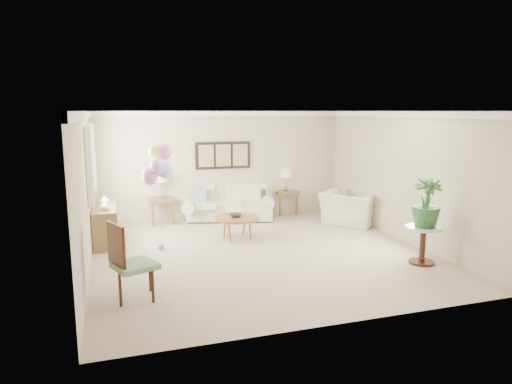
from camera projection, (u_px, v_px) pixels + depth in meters
The scene contains 18 objects.
ground_plane at pixel (262, 253), 8.46m from camera, with size 6.00×6.00×0.00m, color #B7A68F.
room_shell at pixel (255, 166), 8.23m from camera, with size 6.04×6.04×2.60m.
wall_art_triptych at pixel (223, 155), 10.97m from camera, with size 1.35×0.06×0.65m.
sofa at pixel (229, 206), 11.09m from camera, with size 2.44×1.33×0.83m.
end_table_left at pixel (162, 202), 10.61m from camera, with size 0.57×0.52×0.63m.
end_table_right at pixel (286, 194), 11.66m from camera, with size 0.55×0.50×0.60m.
lamp_left at pixel (161, 178), 10.51m from camera, with size 0.34×0.34×0.60m.
lamp_right at pixel (286, 174), 11.57m from camera, with size 0.32×0.32×0.57m.
coffee_table at pixel (237, 219), 9.35m from camera, with size 0.92×0.92×0.46m.
decor_bowl at pixel (236, 215), 9.33m from camera, with size 0.26×0.26×0.06m, color #31241F.
armchair at pixel (350, 208), 10.57m from camera, with size 1.17×1.02×0.76m, color silver.
side_table at pixel (423, 236), 7.82m from camera, with size 0.60×0.60×0.65m.
potted_plant at pixel (427, 202), 7.71m from camera, with size 0.48×0.48×0.86m, color #18491F.
accent_chair at pixel (129, 260), 6.30m from camera, with size 0.70×0.70×1.10m.
credenza at pixel (105, 226), 8.98m from camera, with size 0.46×1.20×0.74m.
vase_white at pixel (105, 205), 8.66m from camera, with size 0.18×0.18×0.19m, color silver.
vase_sage at pixel (105, 200), 9.13m from camera, with size 0.19×0.19×0.20m, color beige.
balloon_cluster at pixel (158, 164), 8.38m from camera, with size 0.58×0.54×2.03m.
Camera 1 is at (-2.56, -7.71, 2.60)m, focal length 32.00 mm.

